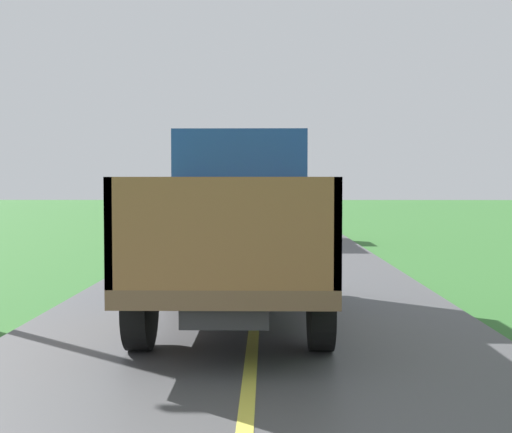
% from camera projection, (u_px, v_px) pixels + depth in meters
% --- Properties ---
extents(banana_truck_near, '(2.38, 5.82, 2.80)m').
position_uv_depth(banana_truck_near, '(238.00, 221.00, 10.16)').
color(banana_truck_near, '#2D2D30').
rests_on(banana_truck_near, road_surface).
extents(banana_truck_far, '(2.38, 5.81, 2.80)m').
position_uv_depth(banana_truck_far, '(262.00, 201.00, 24.45)').
color(banana_truck_far, '#2D2D30').
rests_on(banana_truck_far, road_surface).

